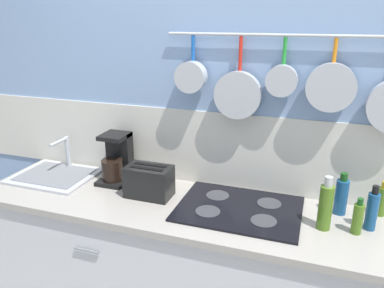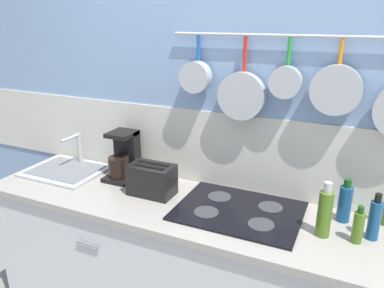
{
  "view_description": "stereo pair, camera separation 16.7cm",
  "coord_description": "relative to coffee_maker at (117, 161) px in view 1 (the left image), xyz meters",
  "views": [
    {
      "loc": [
        0.33,
        -1.61,
        1.81
      ],
      "look_at": [
        -0.23,
        0.0,
        1.22
      ],
      "focal_mm": 35.0,
      "sensor_mm": 36.0,
      "label": 1
    },
    {
      "loc": [
        0.49,
        -1.55,
        1.81
      ],
      "look_at": [
        -0.23,
        0.0,
        1.22
      ],
      "focal_mm": 35.0,
      "sensor_mm": 36.0,
      "label": 2
    }
  ],
  "objects": [
    {
      "name": "toaster",
      "position": [
        0.27,
        -0.13,
        -0.03
      ],
      "size": [
        0.26,
        0.15,
        0.17
      ],
      "color": "black",
      "rests_on": "countertop"
    },
    {
      "name": "sink_basin",
      "position": [
        -0.38,
        -0.08,
        -0.1
      ],
      "size": [
        0.46,
        0.38,
        0.21
      ],
      "color": "#B7BABF",
      "rests_on": "countertop"
    },
    {
      "name": "bottle_hot_sauce",
      "position": [
        1.3,
        -0.16,
        -0.04
      ],
      "size": [
        0.05,
        0.05,
        0.17
      ],
      "color": "#4C721E",
      "rests_on": "countertop"
    },
    {
      "name": "coffee_maker",
      "position": [
        0.0,
        0.0,
        0.0
      ],
      "size": [
        0.16,
        0.21,
        0.28
      ],
      "color": "black",
      "rests_on": "countertop"
    },
    {
      "name": "bottle_cooking_wine",
      "position": [
        1.36,
        -0.1,
        -0.02
      ],
      "size": [
        0.05,
        0.05,
        0.22
      ],
      "color": "navy",
      "rests_on": "countertop"
    },
    {
      "name": "bottle_olive_oil",
      "position": [
        1.23,
        0.0,
        -0.03
      ],
      "size": [
        0.06,
        0.06,
        0.21
      ],
      "color": "navy",
      "rests_on": "countertop"
    },
    {
      "name": "bottle_sesame_oil",
      "position": [
        1.16,
        -0.17,
        -0.01
      ],
      "size": [
        0.06,
        0.06,
        0.26
      ],
      "color": "#4C721E",
      "rests_on": "countertop"
    },
    {
      "name": "cooktop",
      "position": [
        0.76,
        -0.12,
        -0.11
      ],
      "size": [
        0.61,
        0.46,
        0.01
      ],
      "color": "black",
      "rests_on": "countertop"
    },
    {
      "name": "bottle_dish_soap",
      "position": [
        1.42,
        0.05,
        -0.04
      ],
      "size": [
        0.05,
        0.05,
        0.18
      ],
      "color": "#4C721E",
      "rests_on": "countertop"
    },
    {
      "name": "wall_back",
      "position": [
        0.75,
        0.16,
        0.27
      ],
      "size": [
        7.2,
        0.16,
        2.6
      ],
      "color": "#84A3CC",
      "rests_on": "ground_plane"
    },
    {
      "name": "countertop",
      "position": [
        0.75,
        -0.17,
        -0.14
      ],
      "size": [
        2.8,
        0.57,
        0.03
      ],
      "color": "#A59E93",
      "rests_on": "cabinet_base"
    }
  ]
}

